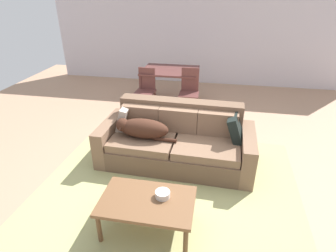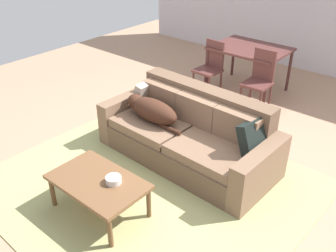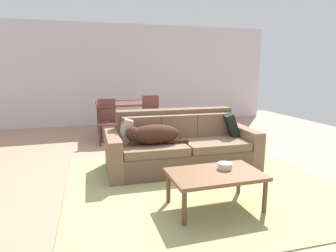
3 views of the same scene
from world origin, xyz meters
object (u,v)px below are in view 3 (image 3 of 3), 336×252
(coffee_table, at_px, (215,177))
(throw_pillow_by_left_arm, at_px, (125,131))
(couch, at_px, (180,146))
(dining_chair_near_left, at_px, (107,119))
(throw_pillow_by_right_arm, at_px, (229,125))
(dog_on_left_cushion, at_px, (152,134))
(bowl_on_coffee_table, at_px, (225,166))
(dining_chair_near_right, at_px, (152,116))
(dining_table, at_px, (125,106))

(coffee_table, bearing_deg, throw_pillow_by_left_arm, 116.44)
(couch, xyz_separation_m, dining_chair_near_left, (-0.95, 1.82, 0.17))
(throw_pillow_by_right_arm, bearing_deg, coffee_table, -123.03)
(couch, distance_m, throw_pillow_by_right_arm, 0.90)
(couch, height_order, dog_on_left_cushion, couch)
(dog_on_left_cushion, xyz_separation_m, bowl_on_coffee_table, (0.56, -1.18, -0.14))
(couch, bearing_deg, bowl_on_coffee_table, -85.70)
(bowl_on_coffee_table, height_order, dining_chair_near_left, dining_chair_near_left)
(dining_chair_near_left, bearing_deg, throw_pillow_by_left_arm, -83.94)
(throw_pillow_by_right_arm, height_order, dining_chair_near_left, dining_chair_near_left)
(bowl_on_coffee_table, distance_m, dining_chair_near_right, 3.16)
(bowl_on_coffee_table, xyz_separation_m, dining_table, (-0.58, 3.70, 0.25))
(throw_pillow_by_left_arm, distance_m, dining_chair_near_left, 1.74)
(dining_table, bearing_deg, dog_on_left_cushion, -89.55)
(dog_on_left_cushion, bearing_deg, dining_chair_near_left, 104.77)
(couch, xyz_separation_m, dining_chair_near_right, (-0.02, 1.81, 0.20))
(dog_on_left_cushion, height_order, dining_chair_near_right, dining_chair_near_right)
(throw_pillow_by_left_arm, relative_size, throw_pillow_by_right_arm, 0.97)
(coffee_table, bearing_deg, dining_table, 96.35)
(coffee_table, xyz_separation_m, dining_table, (-0.42, 3.78, 0.34))
(dining_table, height_order, dining_chair_near_right, dining_chair_near_right)
(dining_table, xyz_separation_m, dining_chair_near_right, (0.50, -0.54, -0.18))
(dining_chair_near_right, bearing_deg, throw_pillow_by_right_arm, -64.77)
(dog_on_left_cushion, distance_m, dining_table, 2.52)
(dog_on_left_cushion, xyz_separation_m, throw_pillow_by_right_arm, (1.35, 0.20, 0.03))
(couch, bearing_deg, coffee_table, -92.00)
(dog_on_left_cushion, xyz_separation_m, coffee_table, (0.40, -1.26, -0.23))
(throw_pillow_by_left_arm, height_order, bowl_on_coffee_table, throw_pillow_by_left_arm)
(throw_pillow_by_right_arm, relative_size, dining_chair_near_left, 0.42)
(bowl_on_coffee_table, distance_m, dining_chair_near_left, 3.33)
(dining_table, relative_size, dining_chair_near_left, 1.35)
(dog_on_left_cushion, height_order, throw_pillow_by_right_arm, throw_pillow_by_right_arm)
(throw_pillow_by_left_arm, bearing_deg, throw_pillow_by_right_arm, -1.85)
(dog_on_left_cushion, xyz_separation_m, dining_chair_near_left, (-0.46, 1.99, -0.09))
(throw_pillow_by_left_arm, height_order, coffee_table, throw_pillow_by_left_arm)
(couch, height_order, dining_chair_near_left, dining_chair_near_left)
(dining_chair_near_left, relative_size, dining_chair_near_right, 0.95)
(couch, bearing_deg, dining_table, 104.28)
(dog_on_left_cushion, xyz_separation_m, dining_chair_near_right, (0.48, 1.98, -0.07))
(throw_pillow_by_left_arm, distance_m, bowl_on_coffee_table, 1.71)
(coffee_table, bearing_deg, dining_chair_near_right, 88.62)
(throw_pillow_by_right_arm, bearing_deg, bowl_on_coffee_table, -119.94)
(couch, height_order, throw_pillow_by_left_arm, couch)
(couch, xyz_separation_m, coffee_table, (-0.10, -1.44, 0.04))
(dog_on_left_cushion, relative_size, dining_table, 0.74)
(dog_on_left_cushion, relative_size, throw_pillow_by_left_arm, 2.46)
(dining_table, bearing_deg, bowl_on_coffee_table, -81.17)
(coffee_table, xyz_separation_m, bowl_on_coffee_table, (0.15, 0.08, 0.08))
(couch, bearing_deg, dining_chair_near_left, 119.56)
(throw_pillow_by_left_arm, bearing_deg, coffee_table, -63.56)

